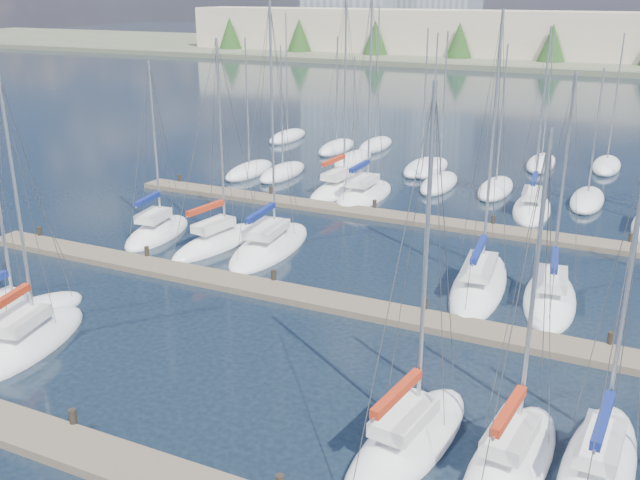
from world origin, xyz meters
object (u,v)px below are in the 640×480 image
at_px(sailboat_i, 218,242).
at_px(sailboat_p, 532,209).
at_px(sailboat_f, 598,468).
at_px(sailboat_j, 270,246).
at_px(sailboat_e, 511,461).
at_px(sailboat_b, 3,327).
at_px(sailboat_l, 550,299).
at_px(sailboat_k, 479,285).
at_px(sailboat_c, 28,342).
at_px(sailboat_n, 340,188).
at_px(sailboat_h, 157,232).
at_px(sailboat_o, 364,195).
at_px(sailboat_d, 408,442).

height_order(sailboat_i, sailboat_p, sailboat_p).
distance_m(sailboat_f, sailboat_p, 28.25).
relative_size(sailboat_f, sailboat_j, 0.79).
distance_m(sailboat_e, sailboat_b, 22.17).
relative_size(sailboat_l, sailboat_b, 0.97).
xyz_separation_m(sailboat_k, sailboat_c, (-15.76, -14.28, -0.00)).
bearing_deg(sailboat_j, sailboat_k, -6.73).
xyz_separation_m(sailboat_i, sailboat_e, (19.71, -13.37, -0.01)).
distance_m(sailboat_l, sailboat_n, 22.23).
bearing_deg(sailboat_c, sailboat_h, 94.53).
distance_m(sailboat_i, sailboat_l, 18.87).
distance_m(sailboat_l, sailboat_k, 3.49).
bearing_deg(sailboat_h, sailboat_o, 49.70).
relative_size(sailboat_i, sailboat_k, 0.88).
height_order(sailboat_o, sailboat_h, sailboat_o).
relative_size(sailboat_k, sailboat_n, 0.96).
height_order(sailboat_f, sailboat_k, sailboat_k).
relative_size(sailboat_d, sailboat_p, 0.98).
bearing_deg(sailboat_h, sailboat_i, -6.87).
bearing_deg(sailboat_l, sailboat_b, -154.91).
relative_size(sailboat_e, sailboat_b, 0.96).
distance_m(sailboat_e, sailboat_n, 32.86).
relative_size(sailboat_i, sailboat_b, 1.05).
distance_m(sailboat_e, sailboat_d, 3.29).
height_order(sailboat_l, sailboat_h, sailboat_l).
bearing_deg(sailboat_d, sailboat_c, -171.45).
bearing_deg(sailboat_c, sailboat_f, -7.76).
relative_size(sailboat_j, sailboat_n, 0.98).
relative_size(sailboat_f, sailboat_d, 0.90).
bearing_deg(sailboat_b, sailboat_o, 81.12).
xyz_separation_m(sailboat_i, sailboat_l, (18.87, 0.08, -0.02)).
xyz_separation_m(sailboat_p, sailboat_c, (-15.83, -28.90, -0.00)).
bearing_deg(sailboat_l, sailboat_d, -107.24).
height_order(sailboat_l, sailboat_b, sailboat_b).
bearing_deg(sailboat_p, sailboat_j, -137.19).
relative_size(sailboat_i, sailboat_e, 1.09).
bearing_deg(sailboat_l, sailboat_e, -93.77).
xyz_separation_m(sailboat_f, sailboat_n, (-20.67, 26.57, 0.01)).
bearing_deg(sailboat_n, sailboat_k, -41.54).
xyz_separation_m(sailboat_l, sailboat_p, (-3.42, 14.81, 0.01)).
bearing_deg(sailboat_d, sailboat_p, 99.79).
relative_size(sailboat_l, sailboat_d, 0.92).
xyz_separation_m(sailboat_j, sailboat_o, (0.83, 12.41, 0.01)).
xyz_separation_m(sailboat_f, sailboat_o, (-18.35, 25.68, 0.01)).
xyz_separation_m(sailboat_f, sailboat_d, (-5.79, -1.26, 0.00)).
bearing_deg(sailboat_b, sailboat_p, 62.25).
bearing_deg(sailboat_h, sailboat_d, -41.72).
relative_size(sailboat_f, sailboat_c, 0.94).
height_order(sailboat_e, sailboat_f, sailboat_e).
xyz_separation_m(sailboat_l, sailboat_j, (-15.82, 0.65, 0.00)).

